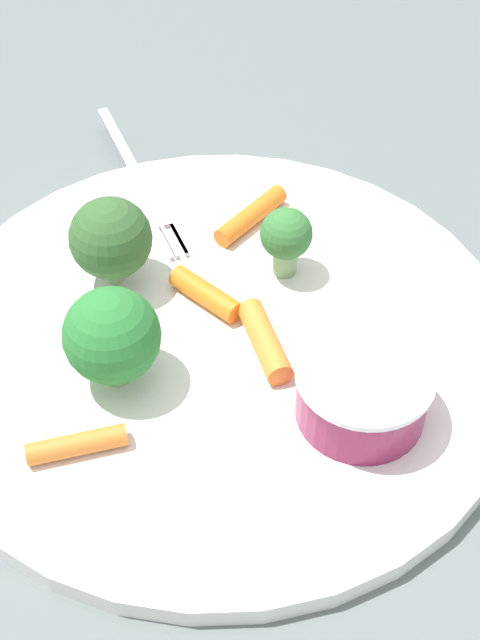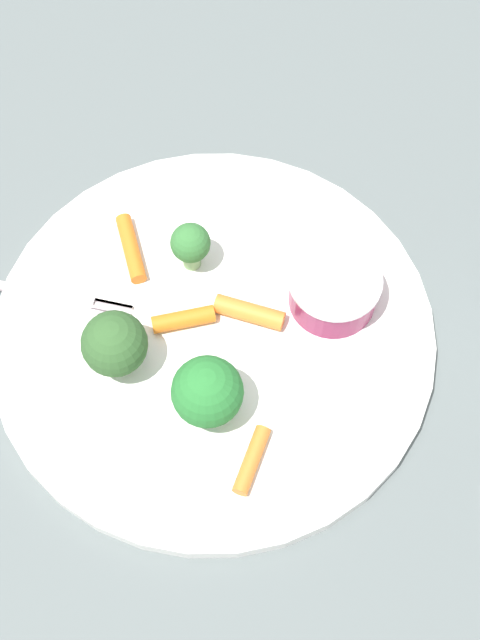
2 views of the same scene
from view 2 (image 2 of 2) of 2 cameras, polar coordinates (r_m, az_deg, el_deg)
The scene contains 11 objects.
ground_plane at distance 0.63m, azimuth -1.69°, elevation -1.19°, with size 2.40×2.40×0.00m, color #5A6362.
plate at distance 0.63m, azimuth -1.70°, elevation -0.95°, with size 0.31×0.31×0.01m, color white.
sauce_cup at distance 0.62m, azimuth 5.96°, elevation 1.93°, with size 0.06×0.06×0.03m.
broccoli_floret_0 at distance 0.59m, azimuth -7.97°, elevation -1.52°, with size 0.04×0.04×0.05m.
broccoli_floret_1 at distance 0.57m, azimuth -2.09°, elevation -4.58°, with size 0.05×0.05×0.05m.
broccoli_floret_2 at distance 0.63m, azimuth -3.16°, elevation 4.81°, with size 0.03×0.03×0.04m.
carrot_stick_0 at distance 0.65m, azimuth -6.93°, elevation 4.54°, with size 0.01×0.01×0.05m, color orange.
carrot_stick_1 at distance 0.62m, azimuth -3.57°, elevation 0.16°, with size 0.01×0.01×0.04m, color orange.
carrot_stick_2 at distance 0.62m, azimuth 0.60°, elevation 0.50°, with size 0.01×0.01×0.05m, color orange.
carrot_stick_3 at distance 0.58m, azimuth 0.75°, elevation -8.88°, with size 0.01×0.01×0.05m, color orange.
fork at distance 0.65m, azimuth -13.36°, elevation 1.79°, with size 0.02×0.16×0.00m.
Camera 2 is at (-0.27, -0.10, 0.57)m, focal length 50.44 mm.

